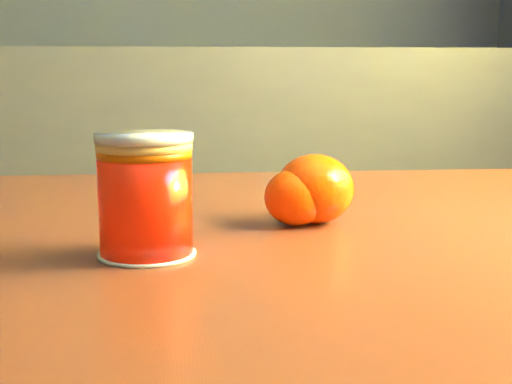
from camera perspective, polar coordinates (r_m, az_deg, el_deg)
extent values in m
cube|color=brown|center=(0.63, 7.82, -4.37)|extent=(0.96, 0.68, 0.04)
cylinder|color=red|center=(0.52, -8.82, -0.92)|extent=(0.07, 0.07, 0.08)
cylinder|color=#E4B95D|center=(0.52, -8.94, 3.66)|extent=(0.07, 0.07, 0.01)
cylinder|color=silver|center=(0.52, -8.95, 4.24)|extent=(0.07, 0.07, 0.00)
ellipsoid|color=#FF4605|center=(0.63, 4.73, 0.26)|extent=(0.09, 0.09, 0.06)
ellipsoid|color=#FF4605|center=(0.62, 3.24, -0.41)|extent=(0.07, 0.07, 0.05)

